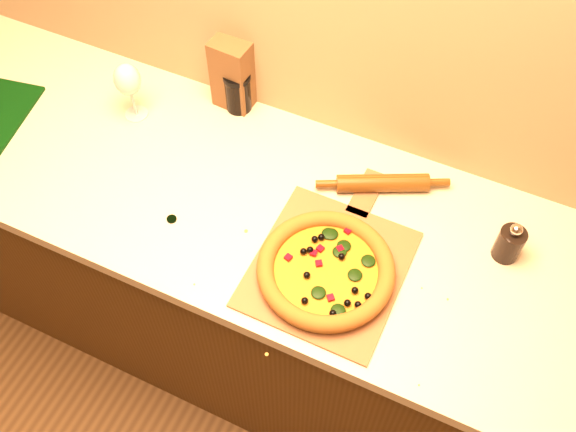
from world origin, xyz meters
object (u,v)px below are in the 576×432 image
object	(u,v)px
pizza	(326,270)
wine_glass	(128,81)
pepper_grinder	(509,243)
rolling_pin	(383,183)
dark_jar	(238,91)
pizza_peel	(331,263)

from	to	relation	value
pizza	wine_glass	xyz separation A→B (m)	(-0.71, 0.26, 0.10)
pepper_grinder	rolling_pin	xyz separation A→B (m)	(-0.35, 0.06, -0.03)
rolling_pin	wine_glass	size ratio (longest dim) A/B	1.77
pepper_grinder	dark_jar	size ratio (longest dim) A/B	0.97
pizza_peel	dark_jar	world-z (taller)	dark_jar
rolling_pin	wine_glass	distance (m)	0.75
pepper_grinder	dark_jar	distance (m)	0.85
wine_glass	pizza_peel	bearing A→B (deg)	-17.87
pizza	pepper_grinder	size ratio (longest dim) A/B	2.70
pizza	dark_jar	xyz separation A→B (m)	(-0.45, 0.42, 0.03)
rolling_pin	wine_glass	bearing A→B (deg)	-176.56
pizza	dark_jar	distance (m)	0.62
pizza_peel	wine_glass	world-z (taller)	wine_glass
pizza	rolling_pin	size ratio (longest dim) A/B	1.01
pepper_grinder	wine_glass	distance (m)	1.09
pepper_grinder	pizza	bearing A→B (deg)	-147.04
pepper_grinder	rolling_pin	world-z (taller)	pepper_grinder
pizza_peel	pepper_grinder	bearing A→B (deg)	29.30
pizza	wine_glass	world-z (taller)	wine_glass
pizza	dark_jar	world-z (taller)	dark_jar
pizza_peel	rolling_pin	xyz separation A→B (m)	(0.03, 0.27, 0.02)
pizza_peel	rolling_pin	world-z (taller)	rolling_pin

